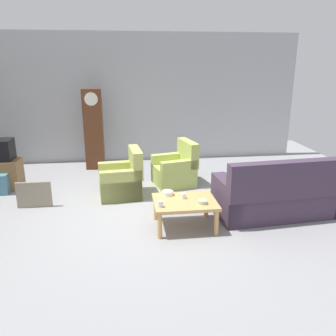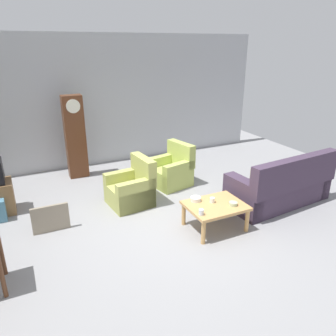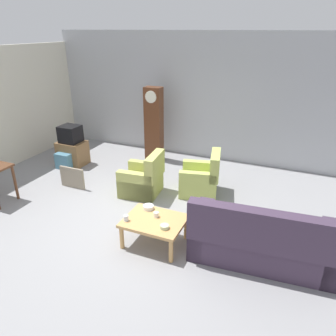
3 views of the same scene
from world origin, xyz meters
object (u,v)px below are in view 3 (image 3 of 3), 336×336
at_px(storage_box_blue, 67,160).
at_px(coffee_table_wood, 154,223).
at_px(couch_floral, 262,242).
at_px(framed_picture_leaning, 72,178).
at_px(tv_crt, 70,134).
at_px(bowl_white_stacked, 148,207).
at_px(cup_white_porcelain, 156,215).
at_px(cup_blue_rimmed, 126,218).
at_px(grandfather_clock, 154,124).
at_px(armchair_olive_near, 143,180).
at_px(armchair_olive_far, 201,180).
at_px(tv_stand_cabinet, 73,153).
at_px(bowl_shallow_green, 165,227).

bearing_deg(storage_box_blue, coffee_table_wood, -30.12).
bearing_deg(couch_floral, framed_picture_leaning, 168.05).
height_order(tv_crt, framed_picture_leaning, tv_crt).
height_order(coffee_table_wood, framed_picture_leaning, framed_picture_leaning).
xyz_separation_m(storage_box_blue, bowl_white_stacked, (3.15, -1.71, 0.28)).
bearing_deg(cup_white_porcelain, coffee_table_wood, -83.25).
bearing_deg(cup_blue_rimmed, grandfather_clock, 108.77).
xyz_separation_m(armchair_olive_near, armchair_olive_far, (1.12, 0.51, 0.00)).
height_order(armchair_olive_far, cup_white_porcelain, armchair_olive_far).
bearing_deg(tv_stand_cabinet, couch_floral, -21.52).
relative_size(coffee_table_wood, storage_box_blue, 2.14).
bearing_deg(armchair_olive_near, cup_white_porcelain, -55.14).
bearing_deg(tv_crt, grandfather_clock, 33.83).
bearing_deg(coffee_table_wood, armchair_olive_far, 85.49).
distance_m(tv_crt, cup_white_porcelain, 3.97).
height_order(armchair_olive_far, framed_picture_leaning, armchair_olive_far).
relative_size(cup_blue_rimmed, bowl_shallow_green, 0.67).
height_order(coffee_table_wood, bowl_white_stacked, bowl_white_stacked).
relative_size(tv_stand_cabinet, cup_blue_rimmed, 7.18).
relative_size(armchair_olive_near, cup_white_porcelain, 10.79).
distance_m(coffee_table_wood, grandfather_clock, 3.78).
relative_size(couch_floral, tv_stand_cabinet, 3.18).
bearing_deg(couch_floral, bowl_white_stacked, 178.55).
bearing_deg(cup_white_porcelain, cup_blue_rimmed, -143.55).
xyz_separation_m(coffee_table_wood, cup_blue_rimmed, (-0.40, -0.20, 0.11)).
distance_m(framed_picture_leaning, storage_box_blue, 1.23).
relative_size(cup_white_porcelain, bowl_white_stacked, 0.47).
xyz_separation_m(tv_stand_cabinet, bowl_shallow_green, (3.61, -2.34, 0.17)).
bearing_deg(tv_stand_cabinet, bowl_white_stacked, -31.64).
relative_size(coffee_table_wood, grandfather_clock, 0.50).
bearing_deg(cup_blue_rimmed, coffee_table_wood, 26.49).
distance_m(armchair_olive_near, tv_stand_cabinet, 2.51).
height_order(couch_floral, armchair_olive_near, couch_floral).
bearing_deg(storage_box_blue, armchair_olive_far, 0.09).
relative_size(armchair_olive_far, tv_stand_cabinet, 1.38).
distance_m(armchair_olive_near, tv_crt, 2.56).
height_order(grandfather_clock, storage_box_blue, grandfather_clock).
relative_size(couch_floral, bowl_shallow_green, 15.21).
bearing_deg(bowl_white_stacked, framed_picture_leaning, 159.93).
xyz_separation_m(grandfather_clock, framed_picture_leaning, (-0.91, -2.27, -0.72)).
xyz_separation_m(armchair_olive_far, framed_picture_leaning, (-2.67, -0.88, -0.07)).
bearing_deg(grandfather_clock, bowl_white_stacked, -66.10).
bearing_deg(storage_box_blue, cup_white_porcelain, -29.06).
relative_size(armchair_olive_far, bowl_white_stacked, 5.23).
height_order(armchair_olive_near, armchair_olive_far, same).
xyz_separation_m(couch_floral, tv_crt, (-5.02, 1.98, 0.46)).
distance_m(couch_floral, armchair_olive_near, 2.90).
xyz_separation_m(couch_floral, grandfather_clock, (-3.26, 3.16, 0.60)).
bearing_deg(bowl_white_stacked, grandfather_clock, 113.90).
bearing_deg(storage_box_blue, grandfather_clock, 38.27).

